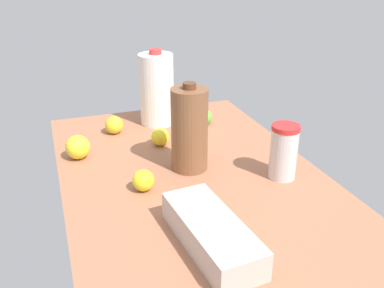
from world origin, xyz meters
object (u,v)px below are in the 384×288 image
Objects in this scene: egg_carton at (211,233)px; lemon_far_back at (160,137)px; tumbler_cup at (284,152)px; lime_beside_bowl at (204,117)px; chocolate_milk_jug at (189,129)px; lemon_by_jug at (78,147)px; milk_jug at (157,89)px; lemon_near_front at (143,180)px; lemon_loose at (114,125)px.

egg_carton reaches higher than lemon_far_back.
tumbler_cup is 47.09cm from lime_beside_bowl.
lemon_by_jug is (-18.10, -31.64, -8.88)cm from chocolate_milk_jug.
milk_jug is at bearing -115.53° from lime_beside_bowl.
tumbler_cup reaches higher than lemon_far_back.
lemon_near_front and lemon_far_back have the same top height.
chocolate_milk_jug is 4.56× the size of lime_beside_bowl.
tumbler_cup reaches higher than lemon_by_jug.
milk_jug is 4.64× the size of lemon_far_back.
lime_beside_bowl is at bearing 154.80° from egg_carton.
egg_carton reaches higher than lemon_loose.
lemon_far_back is (-27.60, 12.59, 0.00)cm from lemon_near_front.
milk_jug is 3.66× the size of lemon_by_jug.
tumbler_cup is (14.57, 23.83, -4.52)cm from chocolate_milk_jug.
lemon_near_front is 0.79× the size of lemon_by_jug.
tumbler_cup is at bearing 58.55° from chocolate_milk_jug.
milk_jug reaches higher than chocolate_milk_jug.
egg_carton is 39.69cm from tumbler_cup.
milk_jug reaches higher than tumbler_cup.
milk_jug is 21.02cm from lemon_loose.
lemon_by_jug is at bearing -120.50° from tumbler_cup.
egg_carton is 73.96cm from lime_beside_bowl.
tumbler_cup reaches higher than lemon_near_front.
lime_beside_bowl is (-31.72, 17.05, -9.81)cm from chocolate_milk_jug.
tumbler_cup is at bearing 120.81° from egg_carton.
tumbler_cup is 2.11× the size of lemon_by_jug.
tumbler_cup is 43.95cm from lemon_far_back.
lemon_far_back is (20.50, -4.61, -10.44)cm from milk_jug.
tumbler_cup is (54.14, 23.19, -5.25)cm from milk_jug.
chocolate_milk_jug is 1.65× the size of tumbler_cup.
milk_jug is at bearing 179.08° from chocolate_milk_jug.
milk_jug is 39.93cm from lemon_by_jug.
chocolate_milk_jug reaches higher than lemon_far_back.
lemon_near_front is (-6.04, -40.39, -5.19)cm from tumbler_cup.
egg_carton is at bearing 22.93° from lemon_by_jug.
lemon_by_jug is 50.56cm from lime_beside_bowl.
chocolate_milk_jug reaches higher than egg_carton.
chocolate_milk_jug reaches higher than lime_beside_bowl.
egg_carton is 5.01× the size of lemon_far_back.
lemon_near_front is at bearing -98.51° from tumbler_cup.
lime_beside_bowl is at bearing 64.47° from milk_jug.
milk_jug is at bearing 123.63° from lemon_by_jug.
lemon_loose is (-43.25, -0.50, 0.18)cm from lemon_near_front.
lemon_by_jug is at bearing -162.52° from egg_carton.
tumbler_cup reaches higher than egg_carton.
lemon_near_front is (8.53, -16.56, -9.71)cm from chocolate_milk_jug.
chocolate_milk_jug is 37.51cm from lemon_by_jug.
egg_carton is 1.14× the size of chocolate_milk_jug.
milk_jug reaches higher than lime_beside_bowl.
lemon_by_jug is at bearing -150.49° from lemon_near_front.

